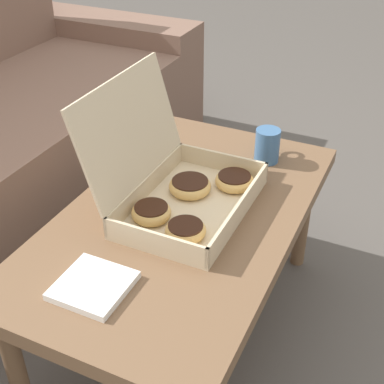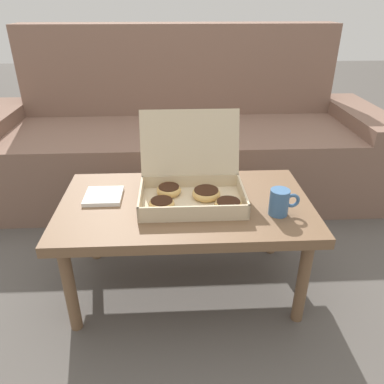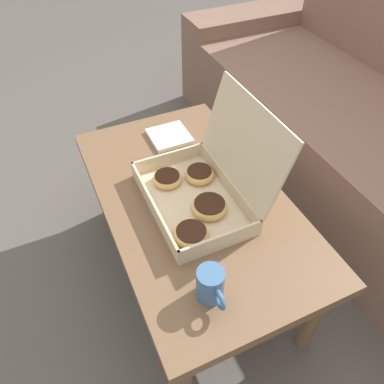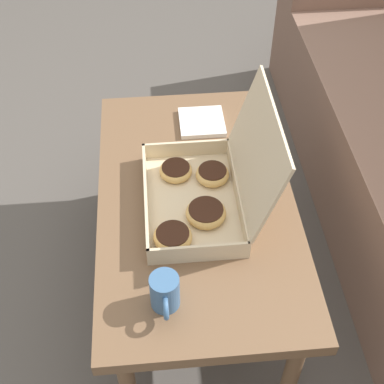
{
  "view_description": "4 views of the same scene",
  "coord_description": "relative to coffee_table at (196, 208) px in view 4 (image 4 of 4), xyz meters",
  "views": [
    {
      "loc": [
        -0.97,
        -0.61,
        1.18
      ],
      "look_at": [
        0.03,
        -0.15,
        0.46
      ],
      "focal_mm": 50.0,
      "sensor_mm": 36.0,
      "label": 1
    },
    {
      "loc": [
        -0.04,
        -1.39,
        1.12
      ],
      "look_at": [
        0.03,
        -0.15,
        0.46
      ],
      "focal_mm": 35.0,
      "sensor_mm": 36.0,
      "label": 2
    },
    {
      "loc": [
        0.76,
        -0.48,
        1.27
      ],
      "look_at": [
        0.03,
        -0.15,
        0.46
      ],
      "focal_mm": 35.0,
      "sensor_mm": 36.0,
      "label": 3
    },
    {
      "loc": [
        1.02,
        -0.24,
        1.52
      ],
      "look_at": [
        0.03,
        -0.15,
        0.46
      ],
      "focal_mm": 50.0,
      "sensor_mm": 36.0,
      "label": 4
    }
  ],
  "objects": [
    {
      "name": "ground_plane",
      "position": [
        0.0,
        0.14,
        -0.37
      ],
      "size": [
        12.0,
        12.0,
        0.0
      ],
      "primitive_type": "plane",
      "color": "#514C47"
    },
    {
      "name": "coffee_table",
      "position": [
        0.0,
        0.0,
        0.0
      ],
      "size": [
        0.97,
        0.55,
        0.41
      ],
      "color": "brown",
      "rests_on": "ground_plane"
    },
    {
      "name": "pastry_box",
      "position": [
        0.03,
        0.02,
        0.1
      ],
      "size": [
        0.4,
        0.34,
        0.31
      ],
      "color": "beige",
      "rests_on": "coffee_table"
    },
    {
      "name": "coffee_mug",
      "position": [
        0.34,
        -0.11,
        0.09
      ],
      "size": [
        0.11,
        0.07,
        0.1
      ],
      "color": "#3D6693",
      "rests_on": "coffee_table"
    },
    {
      "name": "napkin_stack",
      "position": [
        -0.32,
        0.05,
        0.05
      ],
      "size": [
        0.14,
        0.14,
        0.02
      ],
      "color": "white",
      "rests_on": "coffee_table"
    }
  ]
}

